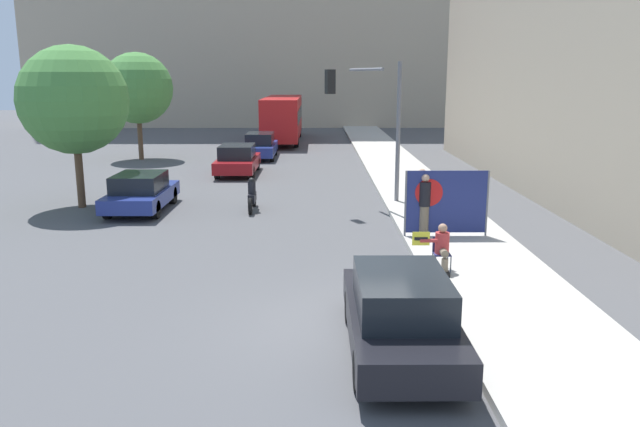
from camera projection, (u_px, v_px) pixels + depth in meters
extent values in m
plane|color=#4F4F51|center=(349.00, 329.00, 12.10)|extent=(160.00, 160.00, 0.00)
cube|color=#B7B2A8|center=(413.00, 188.00, 26.75)|extent=(3.20, 90.00, 0.17)
cylinder|color=#474C56|center=(435.00, 265.00, 14.95)|extent=(0.03, 0.03, 0.40)
cylinder|color=#474C56|center=(451.00, 265.00, 14.95)|extent=(0.03, 0.03, 0.40)
cylinder|color=#474C56|center=(433.00, 260.00, 15.31)|extent=(0.03, 0.03, 0.40)
cylinder|color=#474C56|center=(448.00, 260.00, 15.31)|extent=(0.03, 0.03, 0.40)
cube|color=navy|center=(442.00, 254.00, 15.08)|extent=(0.40, 0.40, 0.02)
cube|color=navy|center=(441.00, 244.00, 15.22)|extent=(0.40, 0.02, 0.38)
cylinder|color=#756651|center=(443.00, 252.00, 14.90)|extent=(0.18, 0.42, 0.18)
cylinder|color=#756651|center=(445.00, 267.00, 14.77)|extent=(0.16, 0.16, 0.40)
cube|color=black|center=(445.00, 274.00, 14.74)|extent=(0.20, 0.28, 0.10)
cylinder|color=#B23333|center=(442.00, 243.00, 15.05)|extent=(0.34, 0.34, 0.52)
sphere|color=tan|center=(443.00, 228.00, 14.97)|extent=(0.22, 0.22, 0.22)
cylinder|color=#B23333|center=(429.00, 241.00, 14.96)|extent=(0.45, 0.09, 0.09)
cube|color=yellow|center=(421.00, 239.00, 14.94)|extent=(0.42, 0.02, 0.33)
cube|color=black|center=(421.00, 239.00, 14.93)|extent=(0.32, 0.01, 0.08)
cylinder|color=#756651|center=(424.00, 221.00, 18.38)|extent=(0.28, 0.28, 0.90)
cylinder|color=black|center=(425.00, 194.00, 18.21)|extent=(0.34, 0.34, 0.71)
sphere|color=tan|center=(425.00, 178.00, 18.11)|extent=(0.24, 0.24, 0.24)
cylinder|color=#334775|center=(421.00, 209.00, 20.13)|extent=(0.28, 0.28, 0.85)
cylinder|color=black|center=(422.00, 186.00, 19.97)|extent=(0.34, 0.34, 0.67)
sphere|color=tan|center=(422.00, 172.00, 19.87)|extent=(0.22, 0.22, 0.22)
cylinder|color=slate|center=(406.00, 204.00, 18.26)|extent=(0.06, 0.06, 1.95)
cylinder|color=slate|center=(487.00, 203.00, 18.27)|extent=(0.06, 0.06, 1.95)
cube|color=navy|center=(446.00, 202.00, 18.25)|extent=(2.40, 0.02, 1.85)
cylinder|color=red|center=(429.00, 193.00, 18.17)|extent=(0.81, 0.01, 0.81)
cylinder|color=slate|center=(398.00, 133.00, 23.13)|extent=(0.16, 0.16, 5.15)
cylinder|color=slate|center=(366.00, 70.00, 22.17)|extent=(1.04, 2.60, 0.11)
cube|color=black|center=(330.00, 82.00, 21.79)|extent=(0.38, 0.38, 0.84)
sphere|color=green|center=(330.00, 90.00, 21.86)|extent=(0.18, 0.18, 0.18)
cube|color=black|center=(399.00, 322.00, 10.98)|extent=(1.78, 4.46, 0.57)
cube|color=black|center=(402.00, 293.00, 10.68)|extent=(1.53, 2.32, 0.66)
cylinder|color=black|center=(351.00, 307.00, 12.38)|extent=(0.22, 0.64, 0.64)
cylinder|color=black|center=(429.00, 307.00, 12.39)|extent=(0.22, 0.64, 0.64)
cylinder|color=black|center=(361.00, 371.00, 9.68)|extent=(0.22, 0.64, 0.64)
cylinder|color=black|center=(460.00, 371.00, 9.69)|extent=(0.22, 0.64, 0.64)
cube|color=navy|center=(142.00, 196.00, 22.64)|extent=(1.87, 4.26, 0.50)
cube|color=black|center=(139.00, 182.00, 22.36)|extent=(1.61, 2.21, 0.61)
cylinder|color=black|center=(130.00, 195.00, 23.97)|extent=(0.22, 0.64, 0.64)
cylinder|color=black|center=(173.00, 195.00, 23.98)|extent=(0.22, 0.64, 0.64)
cylinder|color=black|center=(107.00, 210.00, 21.39)|extent=(0.22, 0.64, 0.64)
cylinder|color=black|center=(155.00, 210.00, 21.40)|extent=(0.22, 0.64, 0.64)
cube|color=maroon|center=(238.00, 163.00, 31.08)|extent=(1.88, 4.52, 0.56)
cube|color=black|center=(237.00, 152.00, 30.77)|extent=(1.62, 2.35, 0.65)
cylinder|color=black|center=(225.00, 164.00, 32.49)|extent=(0.22, 0.64, 0.64)
cylinder|color=black|center=(257.00, 164.00, 32.50)|extent=(0.22, 0.64, 0.64)
cylinder|color=black|center=(217.00, 172.00, 29.75)|extent=(0.22, 0.64, 0.64)
cylinder|color=black|center=(252.00, 172.00, 29.76)|extent=(0.22, 0.64, 0.64)
cube|color=navy|center=(260.00, 149.00, 37.15)|extent=(1.78, 4.75, 0.58)
cube|color=black|center=(260.00, 139.00, 36.83)|extent=(1.53, 2.47, 0.67)
cylinder|color=black|center=(250.00, 150.00, 38.63)|extent=(0.22, 0.64, 0.64)
cylinder|color=black|center=(275.00, 150.00, 38.64)|extent=(0.22, 0.64, 0.64)
cylinder|color=black|center=(245.00, 156.00, 35.76)|extent=(0.22, 0.64, 0.64)
cylinder|color=black|center=(272.00, 156.00, 35.77)|extent=(0.22, 0.64, 0.64)
cube|color=red|center=(283.00, 117.00, 46.18)|extent=(2.51, 12.01, 2.85)
cube|color=black|center=(283.00, 114.00, 46.14)|extent=(2.53, 11.41, 0.92)
cylinder|color=black|center=(272.00, 131.00, 50.09)|extent=(0.30, 1.04, 1.04)
cylinder|color=black|center=(299.00, 131.00, 50.11)|extent=(0.30, 1.04, 1.04)
cylinder|color=black|center=(264.00, 140.00, 42.82)|extent=(0.30, 1.04, 1.04)
cylinder|color=black|center=(296.00, 140.00, 42.84)|extent=(0.30, 1.04, 1.04)
cube|color=black|center=(252.00, 198.00, 22.68)|extent=(0.24, 0.86, 0.32)
cylinder|color=black|center=(252.00, 189.00, 22.56)|extent=(0.28, 0.28, 0.54)
sphere|color=black|center=(252.00, 181.00, 22.50)|extent=(0.24, 0.24, 0.24)
cylinder|color=black|center=(254.00, 199.00, 23.41)|extent=(0.10, 0.60, 0.60)
cylinder|color=black|center=(250.00, 206.00, 22.02)|extent=(0.10, 0.60, 0.60)
cylinder|color=brown|center=(80.00, 173.00, 23.06)|extent=(0.28, 0.28, 2.59)
sphere|color=#47843D|center=(73.00, 100.00, 22.49)|extent=(3.91, 3.91, 3.91)
cylinder|color=brown|center=(140.00, 136.00, 36.43)|extent=(0.28, 0.28, 2.70)
sphere|color=#47843D|center=(137.00, 88.00, 35.83)|extent=(4.06, 4.06, 4.06)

